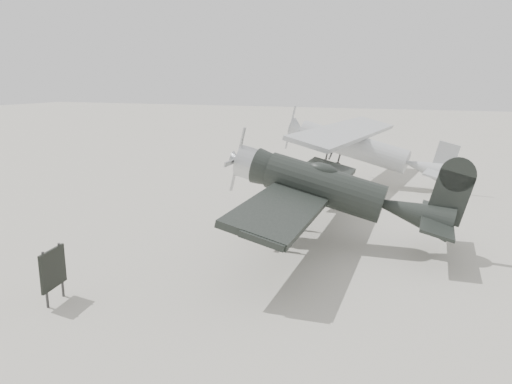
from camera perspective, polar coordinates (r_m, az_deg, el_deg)
ground at (r=15.22m, az=-5.56°, el=-7.95°), size 160.00×160.00×0.00m
lowwing_monoplane at (r=16.43m, az=9.04°, el=0.14°), size 7.64×10.62×3.44m
highwing_monoplane at (r=26.21m, az=11.78°, el=5.51°), size 8.65×12.18×3.45m
sign_board at (r=13.26m, az=-22.19°, el=-8.21°), size 0.23×0.97×1.41m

